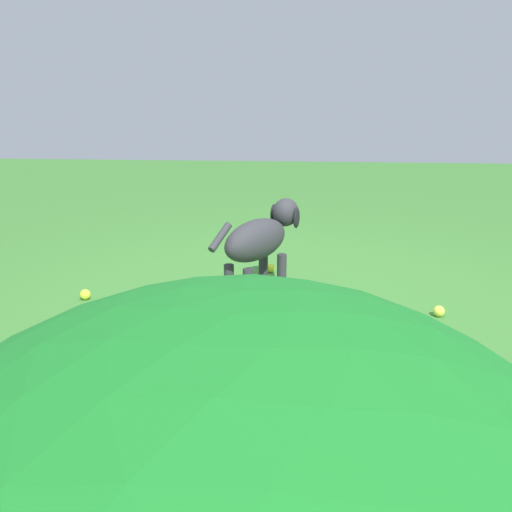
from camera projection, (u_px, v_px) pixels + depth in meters
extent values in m
plane|color=#38722D|center=(281.00, 307.00, 3.37)|extent=(14.00, 14.00, 0.00)
ellipsoid|color=#2D2D33|center=(256.00, 240.00, 3.28)|extent=(0.58, 0.46, 0.24)
cylinder|color=#2D2D33|center=(263.00, 273.00, 3.54)|extent=(0.06, 0.06, 0.29)
cylinder|color=#2D2D33|center=(281.00, 277.00, 3.46)|extent=(0.06, 0.06, 0.29)
cylinder|color=#2D2D33|center=(229.00, 289.00, 3.26)|extent=(0.06, 0.06, 0.29)
cylinder|color=#2D2D33|center=(248.00, 293.00, 3.19)|extent=(0.06, 0.06, 0.29)
ellipsoid|color=#2D2D33|center=(286.00, 212.00, 3.51)|extent=(0.24, 0.23, 0.18)
ellipsoid|color=black|center=(292.00, 213.00, 3.58)|extent=(0.15, 0.13, 0.07)
sphere|color=black|center=(297.00, 212.00, 3.62)|extent=(0.03, 0.03, 0.03)
ellipsoid|color=black|center=(274.00, 214.00, 3.56)|extent=(0.07, 0.06, 0.13)
ellipsoid|color=black|center=(296.00, 218.00, 3.46)|extent=(0.07, 0.06, 0.13)
cylinder|color=#2D2D33|center=(220.00, 237.00, 2.99)|extent=(0.17, 0.13, 0.14)
sphere|color=#CEDB31|center=(85.00, 295.00, 3.49)|extent=(0.07, 0.07, 0.07)
sphere|color=#C3D532|center=(270.00, 268.00, 4.00)|extent=(0.07, 0.07, 0.07)
sphere|color=#D4D33C|center=(305.00, 352.00, 2.72)|extent=(0.07, 0.07, 0.07)
sphere|color=#CBD342|center=(439.00, 311.00, 3.23)|extent=(0.07, 0.07, 0.07)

